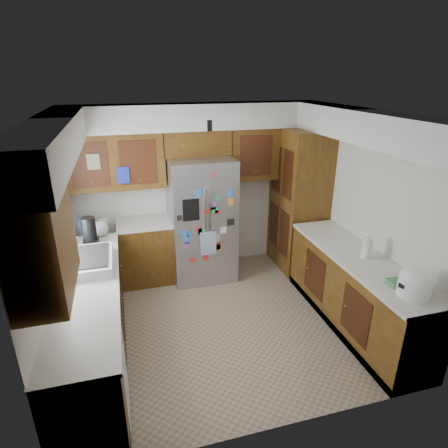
% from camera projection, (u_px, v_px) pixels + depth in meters
% --- Properties ---
extents(floor, '(3.60, 3.60, 0.00)m').
position_uv_depth(floor, '(224.00, 320.00, 4.68)').
color(floor, tan).
rests_on(floor, ground).
extents(room_shell, '(3.64, 3.24, 2.52)m').
position_uv_depth(room_shell, '(207.00, 171.00, 4.30)').
color(room_shell, silver).
rests_on(room_shell, ground).
extents(left_counter_run, '(1.36, 3.20, 0.92)m').
position_uv_depth(left_counter_run, '(107.00, 307.00, 4.21)').
color(left_counter_run, '#442B0D').
rests_on(left_counter_run, ground).
extents(right_counter_run, '(0.63, 2.25, 0.92)m').
position_uv_depth(right_counter_run, '(355.00, 294.00, 4.48)').
color(right_counter_run, '#442B0D').
rests_on(right_counter_run, ground).
extents(pantry, '(0.60, 0.90, 2.15)m').
position_uv_depth(pantry, '(299.00, 201.00, 5.68)').
color(pantry, '#442B0D').
rests_on(pantry, ground).
extents(fridge, '(0.90, 0.79, 1.80)m').
position_uv_depth(fridge, '(202.00, 220.00, 5.42)').
color(fridge, '#A1A1A7').
rests_on(fridge, ground).
extents(bridge_cabinet, '(0.96, 0.34, 0.35)m').
position_uv_depth(bridge_cabinet, '(197.00, 142.00, 5.22)').
color(bridge_cabinet, '#442B0D').
rests_on(bridge_cabinet, fridge).
extents(fridge_top_items, '(0.61, 0.36, 0.31)m').
position_uv_depth(fridge_top_items, '(191.00, 120.00, 5.06)').
color(fridge_top_items, '#0F1D9C').
rests_on(fridge_top_items, bridge_cabinet).
extents(sink_assembly, '(0.52, 0.70, 0.37)m').
position_uv_depth(sink_assembly, '(88.00, 262.00, 4.03)').
color(sink_assembly, silver).
rests_on(sink_assembly, left_counter_run).
extents(left_counter_clutter, '(0.38, 0.82, 0.38)m').
position_uv_depth(left_counter_clutter, '(93.00, 231.00, 4.66)').
color(left_counter_clutter, black).
rests_on(left_counter_clutter, left_counter_run).
extents(rice_cooker, '(0.32, 0.31, 0.28)m').
position_uv_depth(rice_cooker, '(416.00, 282.00, 3.49)').
color(rice_cooker, white).
rests_on(rice_cooker, right_counter_run).
extents(paper_towel, '(0.11, 0.11, 0.24)m').
position_uv_depth(paper_towel, '(367.00, 248.00, 4.22)').
color(paper_towel, white).
rests_on(paper_towel, right_counter_run).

